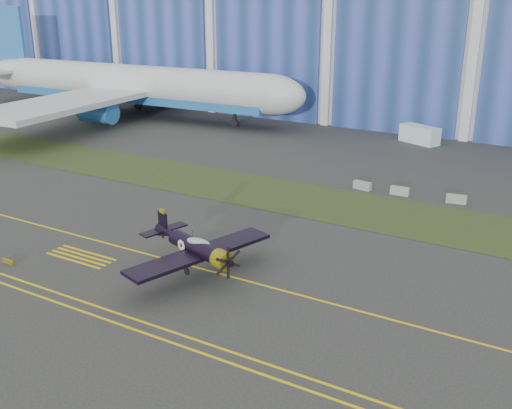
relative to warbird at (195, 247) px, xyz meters
The scene contains 15 objects.
ground 10.23m from the warbird, 37.86° to the left, with size 260.00×260.00×0.00m, color #393936.
grass_median 21.72m from the warbird, 68.65° to the left, with size 260.00×10.00×0.02m, color #475128.
hangar 79.30m from the warbird, 84.24° to the left, with size 220.00×45.70×30.00m.
taxiway_centreline 8.28m from the warbird, ahead, with size 200.00×0.20×0.02m, color yellow.
edge_line_near 11.74m from the warbird, 46.86° to the right, with size 80.00×0.20×0.02m, color yellow.
edge_line_far 11.04m from the warbird, 43.22° to the right, with size 80.00×0.20×0.02m, color yellow.
hold_short_ladder 10.60m from the warbird, 168.90° to the right, with size 6.00×2.40×0.02m, color yellow, non-canonical shape.
guard_board_left 15.47m from the warbird, 157.39° to the right, with size 1.20×0.15×0.35m, color yellow.
warbird is the anchor object (origin of this frame).
jetliner 65.42m from the warbird, 135.02° to the left, with size 74.71×64.55×24.84m.
shipping_container 50.88m from the warbird, 87.04° to the left, with size 5.70×2.28×2.47m, color #CAF5EE.
cart 76.51m from the warbird, 140.32° to the left, with size 2.18×1.31×1.31m, color white.
barrier_a 26.62m from the warbird, 82.78° to the left, with size 2.00×0.60×0.90m, color #959D96.
barrier_b 27.67m from the warbird, 74.31° to the left, with size 2.00×0.60×0.90m, color #9FA088.
barrier_c 30.05m from the warbird, 63.77° to the left, with size 2.00×0.60×0.90m, color gray.
Camera 1 is at (16.84, -39.38, 20.36)m, focal length 42.00 mm.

